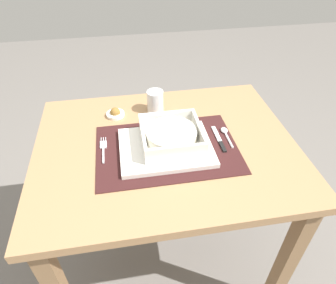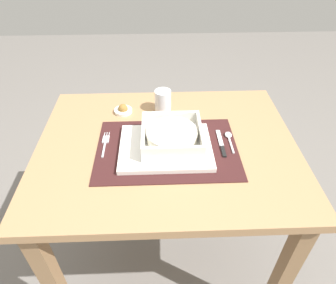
# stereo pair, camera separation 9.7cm
# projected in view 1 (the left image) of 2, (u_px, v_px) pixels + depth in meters

# --- Properties ---
(ground_plane) EXTENTS (6.00, 6.00, 0.00)m
(ground_plane) POSITION_uv_depth(u_px,v_px,m) (167.00, 256.00, 1.46)
(ground_plane) COLOR slate
(dining_table) EXTENTS (0.87, 0.68, 0.71)m
(dining_table) POSITION_uv_depth(u_px,v_px,m) (166.00, 168.00, 1.08)
(dining_table) COLOR #A37A51
(dining_table) RESTS_ON ground
(placemat) EXTENTS (0.46, 0.31, 0.00)m
(placemat) POSITION_uv_depth(u_px,v_px,m) (168.00, 149.00, 0.99)
(placemat) COLOR #381919
(placemat) RESTS_ON dining_table
(serving_plate) EXTENTS (0.30, 0.23, 0.02)m
(serving_plate) POSITION_uv_depth(u_px,v_px,m) (166.00, 147.00, 0.98)
(serving_plate) COLOR white
(serving_plate) RESTS_ON placemat
(porridge_bowl) EXTENTS (0.19, 0.19, 0.06)m
(porridge_bowl) POSITION_uv_depth(u_px,v_px,m) (171.00, 136.00, 0.97)
(porridge_bowl) COLOR white
(porridge_bowl) RESTS_ON serving_plate
(fork) EXTENTS (0.02, 0.13, 0.00)m
(fork) POSITION_uv_depth(u_px,v_px,m) (103.00, 148.00, 0.98)
(fork) COLOR silver
(fork) RESTS_ON placemat
(spoon) EXTENTS (0.02, 0.11, 0.01)m
(spoon) POSITION_uv_depth(u_px,v_px,m) (225.00, 132.00, 1.04)
(spoon) COLOR silver
(spoon) RESTS_ON placemat
(butter_knife) EXTENTS (0.01, 0.14, 0.01)m
(butter_knife) POSITION_uv_depth(u_px,v_px,m) (220.00, 140.00, 1.01)
(butter_knife) COLOR black
(butter_knife) RESTS_ON placemat
(drinking_glass) EXTENTS (0.06, 0.06, 0.09)m
(drinking_glass) POSITION_uv_depth(u_px,v_px,m) (155.00, 103.00, 1.13)
(drinking_glass) COLOR white
(drinking_glass) RESTS_ON dining_table
(condiment_saucer) EXTENTS (0.07, 0.07, 0.04)m
(condiment_saucer) POSITION_uv_depth(u_px,v_px,m) (115.00, 113.00, 1.13)
(condiment_saucer) COLOR white
(condiment_saucer) RESTS_ON dining_table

